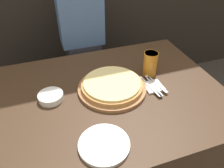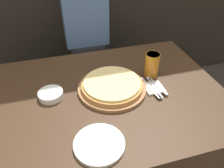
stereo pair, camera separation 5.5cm
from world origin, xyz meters
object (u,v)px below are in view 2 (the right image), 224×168
at_px(pizza_on_board, 112,86).
at_px(beer_glass, 152,64).
at_px(fork, 150,88).
at_px(dinner_plate, 99,144).
at_px(diner_person, 87,48).
at_px(spoon, 158,86).
at_px(side_bowl, 51,94).
at_px(dinner_knife, 154,87).

distance_m(pizza_on_board, beer_glass, 0.30).
bearing_deg(pizza_on_board, fork, -16.08).
xyz_separation_m(pizza_on_board, beer_glass, (0.28, 0.08, 0.06)).
xyz_separation_m(dinner_plate, diner_person, (0.14, 1.06, -0.09)).
relative_size(fork, spoon, 1.18).
xyz_separation_m(pizza_on_board, side_bowl, (-0.35, 0.03, -0.01)).
xyz_separation_m(dinner_knife, diner_person, (-0.26, 0.76, -0.10)).
height_order(pizza_on_board, side_bowl, pizza_on_board).
height_order(dinner_plate, spoon, dinner_plate).
xyz_separation_m(dinner_plate, dinner_knife, (0.40, 0.31, 0.01)).
height_order(side_bowl, spoon, side_bowl).
xyz_separation_m(dinner_plate, side_bowl, (-0.19, 0.40, 0.01)).
relative_size(beer_glass, dinner_knife, 0.73).
height_order(dinner_plate, side_bowl, side_bowl).
relative_size(pizza_on_board, fork, 1.92).
xyz_separation_m(pizza_on_board, diner_person, (-0.02, 0.69, -0.11)).
bearing_deg(dinner_knife, side_bowl, 171.31).
height_order(beer_glass, diner_person, diner_person).
bearing_deg(diner_person, side_bowl, -116.19).
distance_m(dinner_plate, spoon, 0.53).
relative_size(dinner_knife, diner_person, 0.15).
xyz_separation_m(fork, spoon, (0.05, 0.00, 0.00)).
height_order(beer_glass, side_bowl, beer_glass).
bearing_deg(fork, diner_person, 107.56).
xyz_separation_m(pizza_on_board, dinner_knife, (0.24, -0.06, -0.01)).
xyz_separation_m(beer_glass, dinner_plate, (-0.44, -0.44, -0.07)).
bearing_deg(beer_glass, fork, -115.17).
distance_m(beer_glass, dinner_knife, 0.16).
bearing_deg(pizza_on_board, beer_glass, 15.00).
distance_m(beer_glass, spoon, 0.15).
height_order(beer_glass, spoon, beer_glass).
distance_m(dinner_plate, dinner_knife, 0.51).
height_order(dinner_plate, fork, dinner_plate).
relative_size(side_bowl, fork, 0.67).
bearing_deg(dinner_plate, dinner_knife, 37.06).
xyz_separation_m(side_bowl, dinner_knife, (0.59, -0.09, -0.00)).
height_order(side_bowl, fork, side_bowl).
distance_m(dinner_plate, fork, 0.49).
bearing_deg(beer_glass, pizza_on_board, -165.00).
relative_size(dinner_plate, side_bowl, 1.66).
xyz_separation_m(dinner_knife, spoon, (0.03, -0.00, 0.00)).
xyz_separation_m(beer_glass, diner_person, (-0.30, 0.62, -0.17)).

